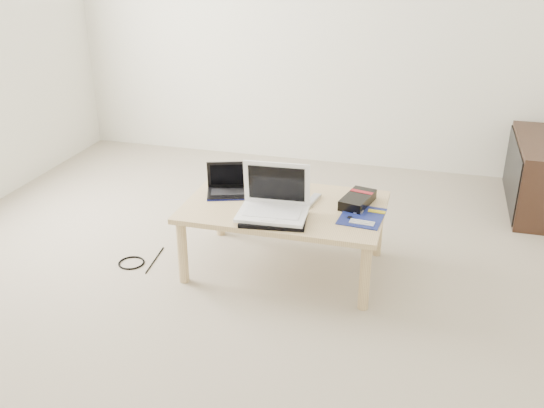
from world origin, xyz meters
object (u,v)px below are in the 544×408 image
(coffee_table, at_px, (285,212))
(netbook, at_px, (229,187))
(gpu_box, at_px, (358,200))
(white_laptop, at_px, (274,203))
(media_cabinet, at_px, (542,175))

(coffee_table, relative_size, netbook, 3.63)
(coffee_table, height_order, gpu_box, gpu_box)
(white_laptop, bearing_deg, gpu_box, 33.19)
(coffee_table, xyz_separation_m, gpu_box, (0.39, 0.11, 0.08))
(media_cabinet, distance_m, gpu_box, 1.63)
(media_cabinet, relative_size, gpu_box, 3.17)
(gpu_box, bearing_deg, coffee_table, -164.25)
(netbook, bearing_deg, media_cabinet, 32.87)
(coffee_table, bearing_deg, gpu_box, 15.75)
(media_cabinet, relative_size, white_laptop, 2.39)
(media_cabinet, distance_m, white_laptop, 2.12)
(media_cabinet, xyz_separation_m, gpu_box, (-1.13, -1.17, 0.18))
(netbook, bearing_deg, gpu_box, 2.82)
(netbook, bearing_deg, coffee_table, -11.90)
(coffee_table, distance_m, netbook, 0.37)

